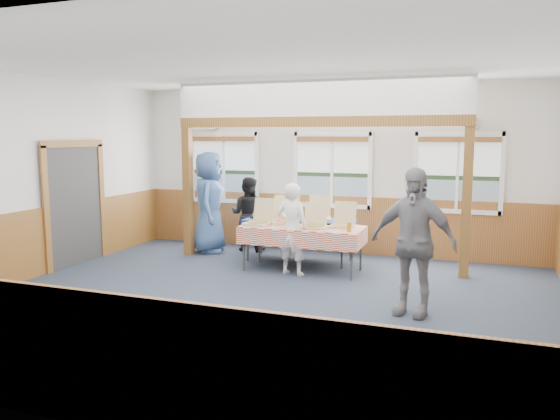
# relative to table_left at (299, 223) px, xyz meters

# --- Properties ---
(floor) EXTENTS (8.00, 8.00, 0.00)m
(floor) POSITION_rel_table_left_xyz_m (0.34, -2.49, -0.70)
(floor) COLOR #26313E
(floor) RESTS_ON ground
(ceiling) EXTENTS (8.00, 8.00, 0.00)m
(ceiling) POSITION_rel_table_left_xyz_m (0.34, -2.49, 2.50)
(ceiling) COLOR white
(ceiling) RESTS_ON wall_back
(wall_back) EXTENTS (8.00, 0.00, 8.00)m
(wall_back) POSITION_rel_table_left_xyz_m (0.34, 1.01, 0.90)
(wall_back) COLOR silver
(wall_back) RESTS_ON floor
(wall_front) EXTENTS (8.00, 0.00, 8.00)m
(wall_front) POSITION_rel_table_left_xyz_m (0.34, -5.99, 0.90)
(wall_front) COLOR silver
(wall_front) RESTS_ON floor
(wall_left) EXTENTS (0.00, 8.00, 8.00)m
(wall_left) POSITION_rel_table_left_xyz_m (-3.66, -2.49, 0.90)
(wall_left) COLOR silver
(wall_left) RESTS_ON floor
(wainscot_back) EXTENTS (7.98, 0.05, 1.10)m
(wainscot_back) POSITION_rel_table_left_xyz_m (0.34, 0.98, -0.15)
(wainscot_back) COLOR brown
(wainscot_back) RESTS_ON floor
(wainscot_front) EXTENTS (7.98, 0.05, 1.10)m
(wainscot_front) POSITION_rel_table_left_xyz_m (0.34, -5.97, -0.15)
(wainscot_front) COLOR brown
(wainscot_front) RESTS_ON floor
(wainscot_left) EXTENTS (0.05, 6.98, 1.10)m
(wainscot_left) POSITION_rel_table_left_xyz_m (-3.63, -2.49, -0.15)
(wainscot_left) COLOR brown
(wainscot_left) RESTS_ON floor
(cased_opening) EXTENTS (0.06, 1.30, 2.10)m
(cased_opening) POSITION_rel_table_left_xyz_m (-3.62, -1.59, 0.35)
(cased_opening) COLOR #343434
(cased_opening) RESTS_ON wall_left
(window_left) EXTENTS (1.56, 0.10, 1.46)m
(window_left) POSITION_rel_table_left_xyz_m (-1.96, 0.97, 0.98)
(window_left) COLOR white
(window_left) RESTS_ON wall_back
(window_mid) EXTENTS (1.56, 0.10, 1.46)m
(window_mid) POSITION_rel_table_left_xyz_m (0.34, 0.97, 0.98)
(window_mid) COLOR white
(window_mid) RESTS_ON wall_back
(window_right) EXTENTS (1.56, 0.10, 1.46)m
(window_right) POSITION_rel_table_left_xyz_m (2.64, 0.97, 0.98)
(window_right) COLOR white
(window_right) RESTS_ON wall_back
(post_left) EXTENTS (0.15, 0.15, 2.40)m
(post_left) POSITION_rel_table_left_xyz_m (-2.16, -0.19, 0.50)
(post_left) COLOR brown
(post_left) RESTS_ON floor
(post_right) EXTENTS (0.15, 0.15, 2.40)m
(post_right) POSITION_rel_table_left_xyz_m (2.84, -0.19, 0.50)
(post_right) COLOR brown
(post_right) RESTS_ON floor
(cross_beam) EXTENTS (5.15, 0.18, 0.18)m
(cross_beam) POSITION_rel_table_left_xyz_m (0.34, -0.19, 1.79)
(cross_beam) COLOR brown
(cross_beam) RESTS_ON post_left
(table_left) EXTENTS (2.00, 1.04, 0.76)m
(table_left) POSITION_rel_table_left_xyz_m (0.00, 0.00, 0.00)
(table_left) COLOR #343434
(table_left) RESTS_ON floor
(table_right) EXTENTS (2.19, 1.49, 0.76)m
(table_right) POSITION_rel_table_left_xyz_m (0.28, -0.67, 0.00)
(table_right) COLOR #343434
(table_right) RESTS_ON floor
(pizza_box_a) EXTENTS (0.45, 0.52, 0.41)m
(pizza_box_a) POSITION_rel_table_left_xyz_m (-0.39, -0.11, 0.12)
(pizza_box_a) COLOR tan
(pizza_box_a) RESTS_ON table_left
(pizza_box_b) EXTENTS (0.49, 0.55, 0.42)m
(pizza_box_b) POSITION_rel_table_left_xyz_m (0.34, 0.16, 0.12)
(pizza_box_b) COLOR tan
(pizza_box_b) RESTS_ON table_left
(pizza_box_c) EXTENTS (0.45, 0.53, 0.43)m
(pizza_box_c) POSITION_rel_table_left_xyz_m (-0.47, -0.77, 0.12)
(pizza_box_c) COLOR tan
(pizza_box_c) RESTS_ON table_right
(pizza_box_d) EXTENTS (0.53, 0.60, 0.47)m
(pizza_box_d) POSITION_rel_table_left_xyz_m (-0.08, -0.48, 0.12)
(pizza_box_d) COLOR tan
(pizza_box_d) RESTS_ON table_right
(pizza_box_e) EXTENTS (0.45, 0.52, 0.40)m
(pizza_box_e) POSITION_rel_table_left_xyz_m (0.52, -0.75, 0.12)
(pizza_box_e) COLOR tan
(pizza_box_e) RESTS_ON table_right
(pizza_box_f) EXTENTS (0.37, 0.46, 0.41)m
(pizza_box_f) POSITION_rel_table_left_xyz_m (0.93, -0.53, 0.12)
(pizza_box_f) COLOR tan
(pizza_box_f) RESTS_ON table_right
(veggie_tray) EXTENTS (0.41, 0.41, 0.09)m
(veggie_tray) POSITION_rel_table_left_xyz_m (-0.75, 0.00, 0.09)
(veggie_tray) COLOR black
(veggie_tray) RESTS_ON table_left
(drink_glass) EXTENTS (0.07, 0.07, 0.15)m
(drink_glass) POSITION_rel_table_left_xyz_m (1.13, -0.92, 0.13)
(drink_glass) COLOR #A47B1B
(drink_glass) RESTS_ON table_right
(woman_white) EXTENTS (0.60, 0.45, 1.51)m
(woman_white) POSITION_rel_table_left_xyz_m (0.20, -0.98, 0.05)
(woman_white) COLOR white
(woman_white) RESTS_ON floor
(woman_black) EXTENTS (0.73, 0.58, 1.45)m
(woman_black) POSITION_rel_table_left_xyz_m (-1.22, 0.50, 0.02)
(woman_black) COLOR black
(woman_black) RESTS_ON floor
(man_blue) EXTENTS (0.89, 1.10, 1.96)m
(man_blue) POSITION_rel_table_left_xyz_m (-1.88, 0.12, 0.28)
(man_blue) COLOR #365587
(man_blue) RESTS_ON floor
(person_grey) EXTENTS (1.18, 0.71, 1.88)m
(person_grey) POSITION_rel_table_left_xyz_m (2.27, -2.33, 0.24)
(person_grey) COLOR gray
(person_grey) RESTS_ON floor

